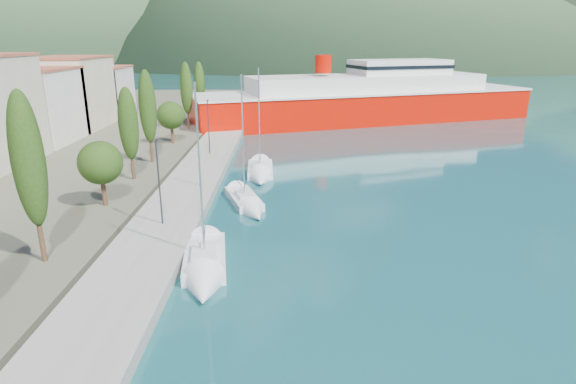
{
  "coord_description": "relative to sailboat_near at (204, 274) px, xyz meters",
  "views": [
    {
      "loc": [
        -0.05,
        -17.09,
        13.45
      ],
      "look_at": [
        0.0,
        14.0,
        3.5
      ],
      "focal_mm": 30.0,
      "sensor_mm": 36.0,
      "label": 1
    }
  ],
  "objects": [
    {
      "name": "town_buildings",
      "position": [
        -27.08,
        28.67,
        5.24
      ],
      "size": [
        9.2,
        69.2,
        11.3
      ],
      "color": "beige",
      "rests_on": "land_strip"
    },
    {
      "name": "sailboat_far",
      "position": [
        2.14,
        21.3,
        0.0
      ],
      "size": [
        2.95,
        8.09,
        11.72
      ],
      "color": "silver",
      "rests_on": "ground"
    },
    {
      "name": "tree_row",
      "position": [
        -9.72,
        22.74,
        5.39
      ],
      "size": [
        3.48,
        65.38,
        10.3
      ],
      "color": "#47301E",
      "rests_on": "land_strip"
    },
    {
      "name": "sailboat_mid",
      "position": [
        1.75,
        11.98,
        -0.04
      ],
      "size": [
        4.61,
        8.31,
        11.59
      ],
      "color": "silver",
      "rests_on": "ground"
    },
    {
      "name": "sailboat_near",
      "position": [
        0.0,
        0.0,
        0.0
      ],
      "size": [
        3.64,
        8.73,
        12.16
      ],
      "color": "silver",
      "rests_on": "ground"
    },
    {
      "name": "lamp_posts",
      "position": [
        -4.08,
        5.97,
        3.76
      ],
      "size": [
        0.15,
        47.39,
        6.06
      ],
      "color": "#2D2D33",
      "rests_on": "quay"
    },
    {
      "name": "quay",
      "position": [
        -4.08,
        17.76,
        0.08
      ],
      "size": [
        5.0,
        88.0,
        0.8
      ],
      "primitive_type": "cube",
      "color": "gray",
      "rests_on": "ground"
    },
    {
      "name": "ground",
      "position": [
        4.92,
        111.76,
        -0.32
      ],
      "size": [
        1400.0,
        1400.0,
        0.0
      ],
      "primitive_type": "plane",
      "color": "#164E53"
    },
    {
      "name": "ferry",
      "position": [
        18.45,
        56.56,
        3.19
      ],
      "size": [
        59.0,
        30.1,
        11.54
      ],
      "color": "#C30D01",
      "rests_on": "ground"
    }
  ]
}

